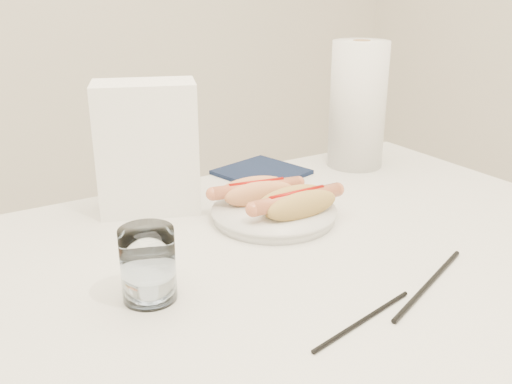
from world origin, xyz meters
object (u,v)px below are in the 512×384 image
paper_towel_roll (358,105)px  hotdog_left (257,192)px  plate (274,215)px  hotdog_right (297,203)px  napkin_box (147,148)px  table (283,284)px  water_glass (148,264)px

paper_towel_roll → hotdog_left: bearing=-160.1°
plate → hotdog_right: bearing=-59.9°
hotdog_right → napkin_box: (-0.19, 0.20, 0.08)m
hotdog_right → hotdog_left: bearing=107.9°
table → napkin_box: size_ratio=4.97×
table → water_glass: water_glass is taller
plate → hotdog_left: hotdog_left is taller
napkin_box → hotdog_right: bearing=-25.5°
table → hotdog_left: hotdog_left is taller
plate → table: bearing=-115.6°
hotdog_right → table: bearing=-135.7°
water_glass → paper_towel_roll: 0.71m
table → paper_towel_roll: 0.53m
plate → napkin_box: bearing=136.1°
hotdog_right → plate: bearing=119.6°
paper_towel_roll → hotdog_right: bearing=-146.0°
table → water_glass: size_ratio=11.62×
water_glass → napkin_box: size_ratio=0.43×
plate → napkin_box: napkin_box is taller
hotdog_left → plate: bearing=-71.8°
napkin_box → hotdog_left: bearing=-14.2°
plate → hotdog_left: bearing=97.8°
hotdog_right → water_glass: size_ratio=1.75×
table → plate: plate is taller
paper_towel_roll → napkin_box: bearing=-179.0°
plate → napkin_box: 0.26m
napkin_box → paper_towel_roll: 0.51m
hotdog_left → water_glass: (-0.29, -0.19, 0.01)m
hotdog_right → water_glass: 0.33m
plate → napkin_box: (-0.17, 0.16, 0.11)m
napkin_box → paper_towel_roll: size_ratio=0.85×
napkin_box → table: bearing=-46.8°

